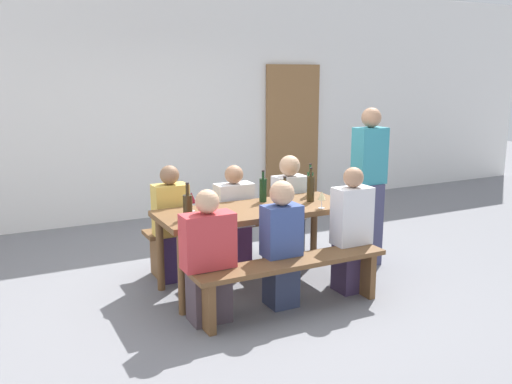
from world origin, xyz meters
TOP-DOWN VIEW (x-y plane):
  - ground_plane at (0.00, 0.00)m, footprint 24.00×24.00m
  - back_wall at (0.00, 3.00)m, footprint 14.00×0.20m
  - wooden_door at (2.09, 2.86)m, footprint 0.90×0.06m
  - tasting_table at (0.00, 0.00)m, footprint 1.82×0.71m
  - bench_near at (0.00, -0.65)m, footprint 1.72×0.30m
  - bench_far at (0.00, 0.65)m, footprint 1.72×0.30m
  - wine_bottle_0 at (-0.69, -0.07)m, footprint 0.08×0.08m
  - wine_bottle_1 at (0.59, 0.00)m, footprint 0.07×0.07m
  - wine_bottle_2 at (0.73, 0.23)m, footprint 0.07×0.07m
  - wine_bottle_3 at (0.19, -0.19)m, footprint 0.08×0.08m
  - wine_bottle_4 at (0.18, 0.20)m, footprint 0.07×0.07m
  - wine_glass_0 at (0.53, -0.29)m, footprint 0.08×0.08m
  - wine_glass_1 at (-0.57, 0.15)m, footprint 0.08×0.08m
  - seated_guest_near_0 at (-0.68, -0.50)m, footprint 0.42×0.24m
  - seated_guest_near_1 at (-0.02, -0.50)m, footprint 0.32×0.24m
  - seated_guest_near_2 at (0.71, -0.50)m, footprint 0.34×0.24m
  - seated_guest_far_0 at (-0.65, 0.50)m, footprint 0.32×0.24m
  - seated_guest_far_1 at (0.01, 0.50)m, footprint 0.38×0.24m
  - seated_guest_far_2 at (0.65, 0.50)m, footprint 0.34×0.24m
  - standing_host at (1.31, 0.02)m, footprint 0.32×0.24m

SIDE VIEW (x-z plane):
  - ground_plane at x=0.00m, z-range 0.00..0.00m
  - bench_near at x=0.00m, z-range 0.12..0.57m
  - bench_far at x=0.00m, z-range 0.12..0.57m
  - seated_guest_far_1 at x=0.01m, z-range -0.03..1.04m
  - seated_guest_near_0 at x=-0.68m, z-range -0.04..1.05m
  - seated_guest_near_1 at x=-0.02m, z-range -0.02..1.08m
  - seated_guest_far_0 at x=-0.65m, z-range -0.03..1.09m
  - seated_guest_near_2 at x=0.71m, z-range -0.03..1.12m
  - seated_guest_far_2 at x=0.65m, z-range -0.01..1.11m
  - tasting_table at x=0.00m, z-range 0.28..1.03m
  - standing_host at x=1.31m, z-range -0.01..1.61m
  - wine_bottle_3 at x=0.19m, z-range 0.71..1.02m
  - wine_bottle_0 at x=-0.69m, z-range 0.71..1.02m
  - wine_glass_0 at x=0.53m, z-range 0.79..0.95m
  - wine_bottle_4 at x=0.18m, z-range 0.72..1.02m
  - wine_glass_1 at x=-0.57m, z-range 0.79..0.96m
  - wine_bottle_2 at x=0.73m, z-range 0.71..1.04m
  - wine_bottle_1 at x=0.59m, z-range 0.71..1.05m
  - wooden_door at x=2.09m, z-range 0.00..2.10m
  - back_wall at x=0.00m, z-range 0.00..3.20m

